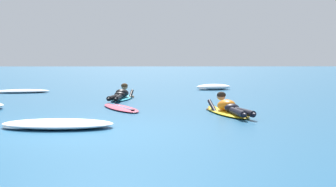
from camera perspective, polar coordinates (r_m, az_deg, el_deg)
name	(u,v)px	position (r m, az deg, el deg)	size (l,w,h in m)	color
ground_plane	(117,92)	(18.17, -6.34, 0.22)	(120.00, 120.00, 0.00)	#235B84
surfer_near	(228,109)	(10.83, 7.44, -1.86)	(1.04, 2.65, 0.54)	yellow
surfer_far	(121,95)	(14.60, -5.80, -0.22)	(0.78, 2.62, 0.53)	#2DB2D1
drifting_surfboard	(121,108)	(11.89, -5.85, -1.76)	(1.38, 2.29, 0.16)	#E54C66
whitewater_mid_left	(22,91)	(18.34, -17.53, 0.28)	(2.13, 1.17, 0.13)	white
whitewater_mid_right	(213,87)	(19.36, 5.62, 0.80)	(1.71, 1.32, 0.24)	white
whitewater_back	(58,124)	(8.88, -13.39, -3.68)	(2.13, 1.14, 0.15)	white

